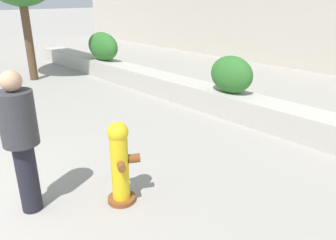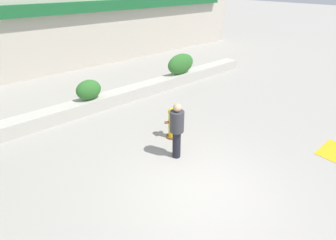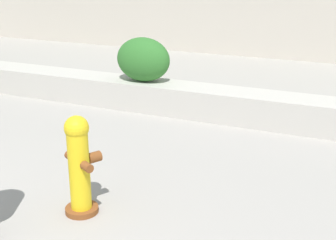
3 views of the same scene
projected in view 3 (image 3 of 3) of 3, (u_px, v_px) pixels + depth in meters
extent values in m
cube|color=#B7B2A8|center=(147.00, 95.00, 8.46)|extent=(18.00, 0.70, 0.50)
ellipsoid|color=#2D6B28|center=(143.00, 59.00, 8.28)|extent=(1.00, 0.62, 0.78)
cylinder|color=brown|center=(82.00, 209.00, 4.98)|extent=(0.48, 0.48, 0.06)
cylinder|color=gold|center=(79.00, 171.00, 4.84)|extent=(0.30, 0.30, 0.85)
sphere|color=gold|center=(76.00, 128.00, 4.69)|extent=(0.25, 0.25, 0.25)
cylinder|color=brown|center=(94.00, 157.00, 4.91)|extent=(0.16, 0.18, 0.11)
cylinder|color=brown|center=(87.00, 167.00, 4.67)|extent=(0.15, 0.14, 0.09)
cylinder|color=brown|center=(71.00, 156.00, 4.93)|extent=(0.15, 0.14, 0.09)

